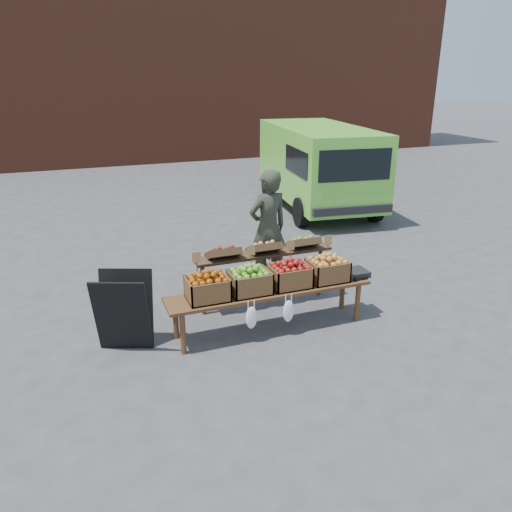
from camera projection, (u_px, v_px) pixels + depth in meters
name	position (u px, v px, depth m)	size (l,w,h in m)	color
ground	(341.00, 321.00, 6.78)	(80.00, 80.00, 0.00)	#434346
brick_building	(141.00, 17.00, 18.14)	(24.00, 4.00, 10.00)	brown
delivery_van	(318.00, 168.00, 11.99)	(2.01, 4.39, 1.97)	#67C83D
vendor	(268.00, 228.00, 7.68)	(0.67, 0.44, 1.83)	#2D3225
chalkboard_sign	(124.00, 312.00, 5.97)	(0.65, 0.36, 0.98)	black
back_table	(264.00, 271.00, 7.11)	(2.10, 0.44, 1.04)	#3D2A1A
display_bench	(270.00, 309.00, 6.49)	(2.70, 0.56, 0.57)	#50301A
crate_golden_apples	(207.00, 289.00, 6.07)	(0.50, 0.40, 0.28)	#9E530F
crate_russet_pears	(250.00, 282.00, 6.25)	(0.50, 0.40, 0.28)	#4D942C
crate_red_apples	(290.00, 276.00, 6.44)	(0.50, 0.40, 0.28)	maroon
crate_green_apples	(327.00, 270.00, 6.62)	(0.50, 0.40, 0.28)	#BE8B1F
weighing_scale	(355.00, 273.00, 6.80)	(0.34, 0.30, 0.08)	black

